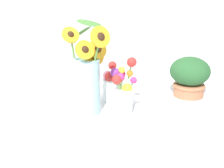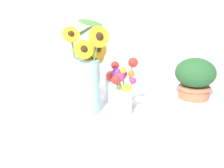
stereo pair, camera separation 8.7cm
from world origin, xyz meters
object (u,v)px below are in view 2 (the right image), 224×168
object	(u,v)px
vase_small_center	(123,97)
vase_small_back	(112,84)
vase_bulb_right	(127,87)
potted_plant	(195,77)
mason_jar_sunflowers	(88,77)
serving_tray	(112,114)

from	to	relation	value
vase_small_center	vase_small_back	distance (m)	0.16
vase_bulb_right	potted_plant	distance (m)	0.36
vase_small_back	potted_plant	bearing A→B (deg)	-17.16
vase_small_back	mason_jar_sunflowers	bearing A→B (deg)	-156.27
vase_small_center	vase_small_back	bearing A→B (deg)	73.83
vase_small_center	vase_small_back	xyz separation A→B (m)	(0.05, 0.16, 0.00)
vase_small_center	potted_plant	bearing A→B (deg)	5.23
vase_bulb_right	potted_plant	size ratio (longest dim) A/B	1.08
potted_plant	mason_jar_sunflowers	bearing A→B (deg)	174.45
mason_jar_sunflowers	vase_bulb_right	xyz separation A→B (m)	(0.17, -0.02, -0.06)
mason_jar_sunflowers	vase_bulb_right	bearing A→B (deg)	-6.36
vase_small_center	vase_bulb_right	world-z (taller)	vase_bulb_right
mason_jar_sunflowers	vase_small_center	size ratio (longest dim) A/B	2.20
vase_small_center	vase_bulb_right	bearing A→B (deg)	47.59
vase_bulb_right	vase_small_back	bearing A→B (deg)	103.27
serving_tray	vase_bulb_right	bearing A→B (deg)	16.94
serving_tray	potted_plant	distance (m)	0.45
vase_small_center	potted_plant	xyz separation A→B (m)	(0.42, 0.04, 0.00)
mason_jar_sunflowers	vase_small_back	size ratio (longest dim) A/B	2.14
mason_jar_sunflowers	vase_small_back	xyz separation A→B (m)	(0.15, 0.07, -0.07)
vase_small_back	potted_plant	distance (m)	0.40
mason_jar_sunflowers	vase_bulb_right	world-z (taller)	mason_jar_sunflowers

